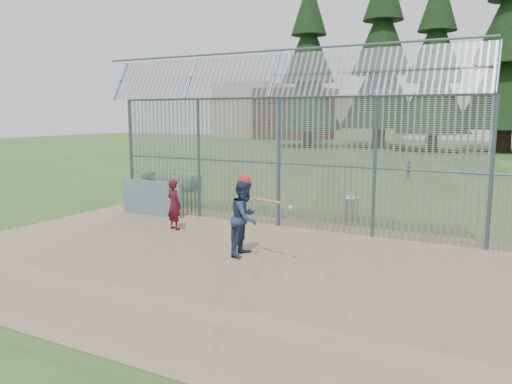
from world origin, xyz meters
The scene contains 12 objects.
ground centered at (0.00, 0.00, 0.00)m, with size 120.00×120.00×0.00m, color #2D511E.
dirt_infield centered at (0.00, -0.50, 0.01)m, with size 14.00×10.00×0.02m, color #756047.
dugout_wall centered at (-4.60, 2.90, 0.62)m, with size 2.50×0.12×1.20m, color #38566B.
batter centered at (0.69, 0.13, 0.97)m, with size 0.92×0.72×1.90m, color navy.
onlooker centered at (-2.56, 1.52, 0.79)m, with size 0.56×0.37×1.53m, color maroon.
bg_kid_seated centered at (1.23, 17.62, 0.49)m, with size 0.57×0.24×0.98m, color slate.
batting_gear centered at (0.80, 0.10, 1.83)m, with size 1.57×0.52×0.69m.
trash_can centered at (1.69, 5.61, 0.38)m, with size 0.56×0.56×0.82m.
bleacher centered at (-7.93, 8.31, 0.41)m, with size 3.00×0.95×0.72m.
backstop_fence centered at (1.81, 3.43, 2.36)m, with size 20.09×0.81×5.30m.
conifer_row centered at (1.93, 41.51, 10.83)m, with size 38.48×12.26×20.20m.
distant_buildings centered at (-23.18, 56.49, 3.60)m, with size 26.50×10.50×8.00m.
Camera 1 is at (6.64, -10.43, 3.52)m, focal length 35.00 mm.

